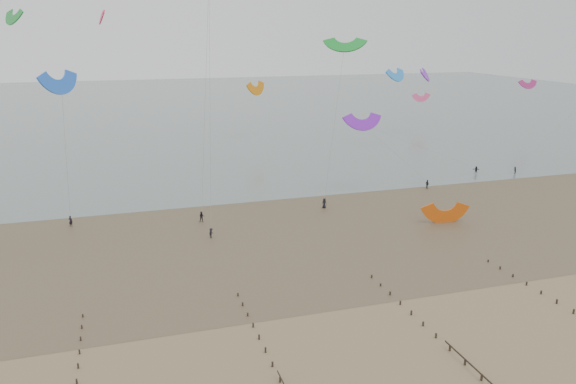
% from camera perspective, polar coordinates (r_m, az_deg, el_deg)
% --- Properties ---
extents(ground, '(500.00, 500.00, 0.00)m').
position_cam_1_polar(ground, '(64.48, 9.87, -13.30)').
color(ground, brown).
rests_on(ground, ground).
extents(sea_and_shore, '(500.00, 665.00, 0.03)m').
position_cam_1_polar(sea_and_shore, '(92.53, -2.03, -3.79)').
color(sea_and_shore, '#475654').
rests_on(sea_and_shore, ground).
extents(kitesurfer_lead, '(0.80, 0.71, 1.85)m').
position_cam_1_polar(kitesurfer_lead, '(100.29, -21.21, -2.77)').
color(kitesurfer_lead, black).
rests_on(kitesurfer_lead, ground).
extents(kitesurfers, '(134.15, 24.98, 1.89)m').
position_cam_1_polar(kitesurfers, '(107.76, 4.00, -0.46)').
color(kitesurfers, black).
rests_on(kitesurfers, ground).
extents(grounded_kite, '(7.82, 6.56, 3.85)m').
position_cam_1_polar(grounded_kite, '(99.28, 15.60, -3.01)').
color(grounded_kite, '#D5510D').
rests_on(grounded_kite, ground).
extents(kites_airborne, '(220.82, 123.71, 39.80)m').
position_cam_1_polar(kites_airborne, '(144.31, -8.54, 11.61)').
color(kites_airborne, '#A02364').
rests_on(kites_airborne, ground).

